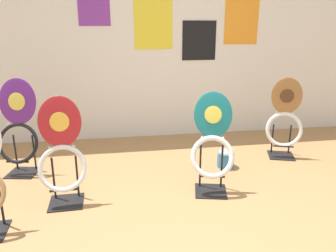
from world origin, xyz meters
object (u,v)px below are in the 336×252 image
at_px(toilet_seat_display_woodgrain, 284,123).
at_px(toilet_seat_display_crimson_swirl, 62,157).
at_px(paint_can, 226,159).
at_px(toilet_seat_display_purple_note, 18,130).
at_px(toilet_seat_display_teal_sax, 212,148).

bearing_deg(toilet_seat_display_woodgrain, toilet_seat_display_crimson_swirl, -163.75).
xyz_separation_m(toilet_seat_display_crimson_swirl, paint_can, (1.58, 0.50, -0.33)).
height_order(toilet_seat_display_crimson_swirl, toilet_seat_display_purple_note, toilet_seat_display_purple_note).
bearing_deg(paint_can, toilet_seat_display_teal_sax, -121.88).
xyz_separation_m(toilet_seat_display_crimson_swirl, toilet_seat_display_teal_sax, (1.27, -0.00, 0.00)).
relative_size(toilet_seat_display_purple_note, toilet_seat_display_woodgrain, 1.06).
distance_m(toilet_seat_display_crimson_swirl, toilet_seat_display_woodgrain, 2.41).
bearing_deg(toilet_seat_display_crimson_swirl, toilet_seat_display_purple_note, 126.53).
bearing_deg(toilet_seat_display_teal_sax, toilet_seat_display_purple_note, 158.75).
relative_size(toilet_seat_display_crimson_swirl, toilet_seat_display_purple_note, 0.95).
bearing_deg(toilet_seat_display_teal_sax, paint_can, 58.12).
height_order(toilet_seat_display_crimson_swirl, toilet_seat_display_woodgrain, same).
bearing_deg(paint_can, toilet_seat_display_purple_note, 174.70).
xyz_separation_m(toilet_seat_display_purple_note, toilet_seat_display_woodgrain, (2.83, -0.02, -0.05)).
distance_m(toilet_seat_display_teal_sax, paint_can, 0.67).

